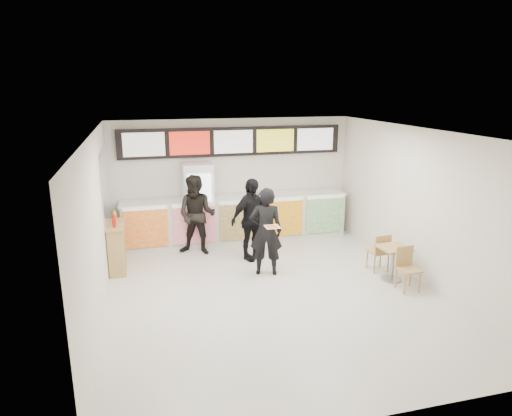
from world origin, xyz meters
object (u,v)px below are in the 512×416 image
object	(u,v)px
customer_mid	(251,219)
condiment_ledge	(117,247)
drinks_fridge	(198,204)
cafe_table	(393,257)
customer_main	(266,232)
service_counter	(237,219)
customer_left	(197,215)

from	to	relation	value
customer_mid	condiment_ledge	xyz separation A→B (m)	(-2.87, 0.05, -0.40)
condiment_ledge	drinks_fridge	bearing A→B (deg)	33.22
drinks_fridge	customer_mid	xyz separation A→B (m)	(0.99, -1.28, -0.08)
customer_mid	cafe_table	world-z (taller)	customer_mid
drinks_fridge	customer_main	xyz separation A→B (m)	(1.07, -2.18, -0.09)
service_counter	condiment_ledge	bearing A→B (deg)	-156.64
cafe_table	condiment_ledge	size ratio (longest dim) A/B	1.18
service_counter	customer_mid	size ratio (longest dim) A/B	3.03
service_counter	condiment_ledge	size ratio (longest dim) A/B	4.56
customer_main	cafe_table	xyz separation A→B (m)	(2.36, -0.94, -0.43)
customer_left	condiment_ledge	world-z (taller)	customer_left
customer_left	cafe_table	distance (m)	4.35
customer_left	cafe_table	size ratio (longest dim) A/B	1.28
service_counter	customer_main	bearing A→B (deg)	-86.32
customer_left	customer_mid	size ratio (longest dim) A/B	1.00
drinks_fridge	service_counter	bearing A→B (deg)	-0.99
customer_mid	customer_main	bearing A→B (deg)	-111.43
customer_main	customer_left	bearing A→B (deg)	-37.47
cafe_table	condiment_ledge	bearing A→B (deg)	156.56
cafe_table	service_counter	bearing A→B (deg)	124.90
service_counter	drinks_fridge	size ratio (longest dim) A/B	2.78
customer_main	customer_left	world-z (taller)	customer_left
service_counter	condiment_ledge	world-z (taller)	condiment_ledge
service_counter	cafe_table	distance (m)	3.99
customer_main	customer_mid	size ratio (longest dim) A/B	0.99
drinks_fridge	customer_main	world-z (taller)	drinks_fridge
customer_main	condiment_ledge	bearing A→B (deg)	-3.31
customer_left	customer_main	bearing A→B (deg)	-27.86
customer_main	condiment_ledge	distance (m)	3.13
drinks_fridge	customer_mid	size ratio (longest dim) A/B	1.09
customer_main	customer_mid	xyz separation A→B (m)	(-0.09, 0.90, 0.01)
customer_main	customer_left	xyz separation A→B (m)	(-1.20, 1.53, 0.01)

